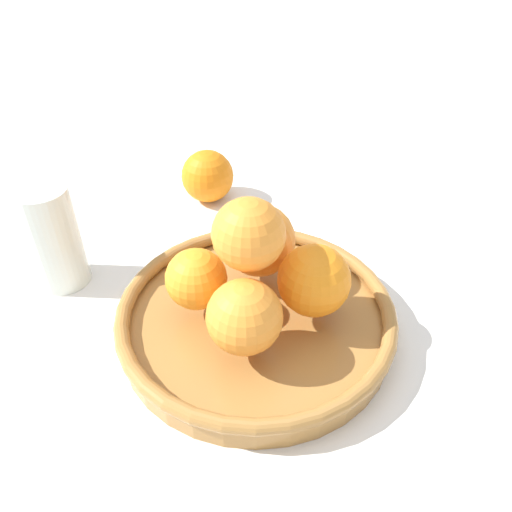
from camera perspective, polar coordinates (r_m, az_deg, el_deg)
ground_plane at (r=0.56m, az=-0.00°, el=-8.31°), size 4.00×4.00×0.00m
fruit_bowl at (r=0.55m, az=-0.00°, el=-6.95°), size 0.30×0.30×0.04m
orange_pile at (r=0.50m, az=0.26°, el=-1.27°), size 0.19×0.19×0.13m
stray_orange at (r=0.76m, az=-5.56°, el=9.07°), size 0.08×0.08×0.08m
drinking_glass at (r=0.63m, az=-22.21°, el=1.98°), size 0.06×0.06×0.13m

